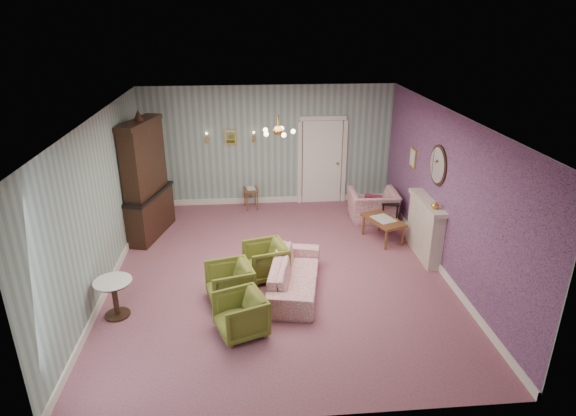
{
  "coord_description": "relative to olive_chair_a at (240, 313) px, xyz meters",
  "views": [
    {
      "loc": [
        -0.52,
        -7.87,
        4.5
      ],
      "look_at": [
        0.2,
        0.4,
        1.1
      ],
      "focal_mm": 30.31,
      "sensor_mm": 36.0,
      "label": 1
    }
  ],
  "objects": [
    {
      "name": "sofa_chintz",
      "position": [
        0.92,
        1.15,
        0.03
      ],
      "size": [
        0.93,
        2.02,
        0.76
      ],
      "primitive_type": "imported",
      "rotation": [
        0.0,
        0.0,
        1.38
      ],
      "color": "#A74363",
      "rests_on": "floor"
    },
    {
      "name": "burgundy_cushion",
      "position": [
        2.96,
        3.85,
        0.13
      ],
      "size": [
        0.41,
        0.28,
        0.39
      ],
      "primitive_type": "cube",
      "rotation": [
        0.17,
        0.0,
        -0.35
      ],
      "color": "maroon",
      "rests_on": "wingback_chair"
    },
    {
      "name": "pedestal_table",
      "position": [
        -1.95,
        0.62,
        -0.03
      ],
      "size": [
        0.66,
        0.66,
        0.64
      ],
      "primitive_type": null,
      "rotation": [
        0.0,
        0.0,
        -0.14
      ],
      "color": "black",
      "rests_on": "floor"
    },
    {
      "name": "olive_chair_a",
      "position": [
        0.0,
        0.0,
        0.0
      ],
      "size": [
        0.84,
        0.86,
        0.7
      ],
      "primitive_type": "imported",
      "rotation": [
        0.0,
        0.0,
        -1.21
      ],
      "color": "olive",
      "rests_on": "floor"
    },
    {
      "name": "nesting_table",
      "position": [
        0.24,
        4.94,
        -0.08
      ],
      "size": [
        0.39,
        0.46,
        0.54
      ],
      "primitive_type": null,
      "rotation": [
        0.0,
        0.0,
        0.15
      ],
      "color": "brown",
      "rests_on": "floor"
    },
    {
      "name": "sconce_right",
      "position": [
        0.35,
        5.23,
        1.35
      ],
      "size": [
        0.16,
        0.12,
        0.3
      ],
      "primitive_type": null,
      "color": "gold",
      "rests_on": "wall_back"
    },
    {
      "name": "mantel_vase",
      "position": [
        3.54,
        1.79,
        0.88
      ],
      "size": [
        0.15,
        0.15,
        0.15
      ],
      "primitive_type": "imported",
      "color": "gold",
      "rests_on": "fireplace"
    },
    {
      "name": "olive_chair_c",
      "position": [
        0.44,
        1.63,
        0.01
      ],
      "size": [
        0.81,
        0.84,
        0.72
      ],
      "primitive_type": "imported",
      "rotation": [
        0.0,
        0.0,
        -1.31
      ],
      "color": "olive",
      "rests_on": "floor"
    },
    {
      "name": "oval_mirror",
      "position": [
        3.66,
        2.19,
        1.5
      ],
      "size": [
        0.04,
        0.76,
        0.84
      ],
      "primitive_type": null,
      "color": "white",
      "rests_on": "wall_right"
    },
    {
      "name": "sconce_left",
      "position": [
        -0.75,
        5.23,
        1.35
      ],
      "size": [
        0.16,
        0.12,
        0.3
      ],
      "primitive_type": null,
      "color": "gold",
      "rests_on": "wall_back"
    },
    {
      "name": "wingback_chair",
      "position": [
        3.01,
        4.0,
        0.11
      ],
      "size": [
        1.08,
        0.72,
        0.93
      ],
      "primitive_type": "imported",
      "rotation": [
        0.0,
        0.0,
        3.11
      ],
      "color": "#A74363",
      "rests_on": "floor"
    },
    {
      "name": "ceiling",
      "position": [
        0.7,
        1.79,
        2.55
      ],
      "size": [
        7.0,
        7.0,
        0.0
      ],
      "primitive_type": "plane",
      "rotation": [
        3.14,
        0.0,
        0.0
      ],
      "color": "white",
      "rests_on": "ground"
    },
    {
      "name": "dresser",
      "position": [
        -1.95,
        3.66,
        0.96
      ],
      "size": [
        0.93,
        1.66,
        2.63
      ],
      "primitive_type": null,
      "rotation": [
        0.0,
        0.0,
        -0.26
      ],
      "color": "black",
      "rests_on": "floor"
    },
    {
      "name": "gilt_mirror_back",
      "position": [
        -0.2,
        5.25,
        1.35
      ],
      "size": [
        0.28,
        0.06,
        0.36
      ],
      "primitive_type": null,
      "color": "gold",
      "rests_on": "wall_back"
    },
    {
      "name": "wall_front",
      "position": [
        0.7,
        -1.71,
        1.1
      ],
      "size": [
        6.0,
        0.0,
        6.0
      ],
      "primitive_type": "plane",
      "rotation": [
        -1.57,
        0.0,
        0.0
      ],
      "color": "gray",
      "rests_on": "ground"
    },
    {
      "name": "wall_left",
      "position": [
        -2.3,
        1.79,
        1.1
      ],
      "size": [
        0.0,
        7.0,
        7.0
      ],
      "primitive_type": "plane",
      "rotation": [
        1.57,
        0.0,
        1.57
      ],
      "color": "gray",
      "rests_on": "ground"
    },
    {
      "name": "olive_chair_b",
      "position": [
        -0.18,
        0.9,
        0.01
      ],
      "size": [
        0.81,
        0.85,
        0.72
      ],
      "primitive_type": "imported",
      "rotation": [
        0.0,
        0.0,
        -1.32
      ],
      "color": "olive",
      "rests_on": "floor"
    },
    {
      "name": "wall_back",
      "position": [
        0.7,
        5.29,
        1.1
      ],
      "size": [
        6.0,
        0.0,
        6.0
      ],
      "primitive_type": "plane",
      "rotation": [
        1.57,
        0.0,
        0.0
      ],
      "color": "gray",
      "rests_on": "ground"
    },
    {
      "name": "framed_print",
      "position": [
        3.67,
        3.54,
        1.25
      ],
      "size": [
        0.04,
        0.34,
        0.42
      ],
      "primitive_type": null,
      "color": "gold",
      "rests_on": "wall_right"
    },
    {
      "name": "coffee_table",
      "position": [
        2.95,
        2.94,
        -0.11
      ],
      "size": [
        0.83,
        1.07,
        0.48
      ],
      "primitive_type": null,
      "rotation": [
        0.0,
        0.0,
        0.37
      ],
      "color": "brown",
      "rests_on": "floor"
    },
    {
      "name": "door",
      "position": [
        2.0,
        5.25,
        0.73
      ],
      "size": [
        1.12,
        0.12,
        2.16
      ],
      "primitive_type": null,
      "color": "white",
      "rests_on": "floor"
    },
    {
      "name": "side_table_black",
      "position": [
        3.3,
        3.67,
        -0.06
      ],
      "size": [
        0.47,
        0.47,
        0.57
      ],
      "primitive_type": null,
      "rotation": [
        0.0,
        0.0,
        -0.26
      ],
      "color": "black",
      "rests_on": "floor"
    },
    {
      "name": "wall_right_floral",
      "position": [
        3.68,
        1.79,
        1.1
      ],
      "size": [
        0.0,
        7.0,
        7.0
      ],
      "primitive_type": "plane",
      "rotation": [
        1.57,
        0.0,
        -1.57
      ],
      "color": "#BC5E92",
      "rests_on": "ground"
    },
    {
      "name": "wall_right",
      "position": [
        3.7,
        1.79,
        1.1
      ],
      "size": [
        0.0,
        7.0,
        7.0
      ],
      "primitive_type": "plane",
      "rotation": [
        1.57,
        0.0,
        -1.57
      ],
      "color": "gray",
      "rests_on": "ground"
    },
    {
      "name": "fireplace",
      "position": [
        3.56,
        2.19,
        0.23
      ],
      "size": [
        0.3,
        1.4,
        1.16
      ],
      "primitive_type": null,
      "color": "beige",
      "rests_on": "floor"
    },
    {
      "name": "floor",
      "position": [
        0.7,
        1.79,
        -0.35
      ],
      "size": [
        7.0,
        7.0,
        0.0
      ],
      "primitive_type": "plane",
      "color": "#945667",
      "rests_on": "ground"
    },
    {
      "name": "chandelier",
      "position": [
        0.7,
        1.79,
        2.28
      ],
      "size": [
        0.56,
        0.56,
        0.36
      ],
      "primitive_type": null,
      "color": "gold",
      "rests_on": "ceiling"
    }
  ]
}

